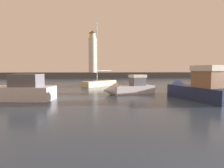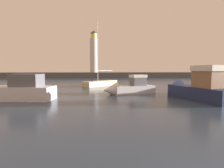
% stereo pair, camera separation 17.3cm
% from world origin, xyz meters
% --- Properties ---
extents(ground_plane, '(220.00, 220.00, 0.00)m').
position_xyz_m(ground_plane, '(0.00, 30.29, 0.00)').
color(ground_plane, '#2D3D51').
extents(breakwater, '(76.19, 5.57, 1.94)m').
position_xyz_m(breakwater, '(0.00, 60.58, 0.97)').
color(breakwater, '#423F3D').
rests_on(breakwater, ground_plane).
extents(lighthouse, '(2.77, 2.77, 14.36)m').
position_xyz_m(lighthouse, '(-2.73, 60.58, 8.74)').
color(lighthouse, silver).
rests_on(lighthouse, breakwater).
extents(motorboat_0, '(2.28, 7.62, 2.73)m').
position_xyz_m(motorboat_0, '(13.57, 19.96, 0.71)').
color(motorboat_0, white).
rests_on(motorboat_0, ground_plane).
extents(motorboat_1, '(6.69, 3.42, 2.67)m').
position_xyz_m(motorboat_1, '(0.72, 18.88, 0.68)').
color(motorboat_1, silver).
rests_on(motorboat_1, ground_plane).
extents(motorboat_2, '(3.87, 8.39, 3.60)m').
position_xyz_m(motorboat_2, '(6.50, 14.41, 1.04)').
color(motorboat_2, '#1E284C').
rests_on(motorboat_2, ground_plane).
extents(motorboat_3, '(9.31, 3.96, 3.01)m').
position_xyz_m(motorboat_3, '(-12.03, 16.03, 0.84)').
color(motorboat_3, silver).
rests_on(motorboat_3, ground_plane).
extents(sailboat_moored, '(6.44, 6.19, 11.05)m').
position_xyz_m(sailboat_moored, '(-1.98, 29.56, 0.53)').
color(sailboat_moored, beige).
rests_on(sailboat_moored, ground_plane).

